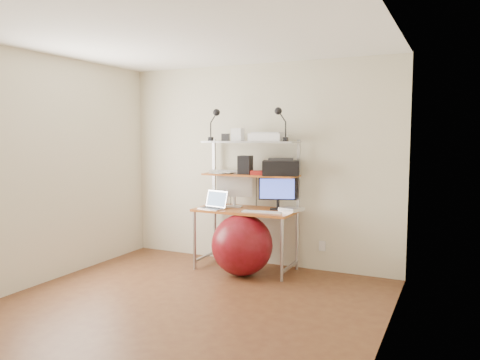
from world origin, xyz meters
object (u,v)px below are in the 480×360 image
object	(u,v)px
monitor_silver	(234,186)
laptop	(215,205)
exercise_ball	(242,245)
printer	(281,167)
monitor_black	(278,191)

from	to	relation	value
monitor_silver	laptop	xyz separation A→B (m)	(-0.15, -0.24, -0.21)
monitor_silver	laptop	world-z (taller)	monitor_silver
monitor_silver	laptop	distance (m)	0.35
monitor_silver	exercise_ball	distance (m)	0.77
monitor_silver	exercise_ball	xyz separation A→B (m)	(0.26, -0.33, -0.64)
monitor_silver	printer	distance (m)	0.65
printer	exercise_ball	distance (m)	1.01
laptop	exercise_ball	bearing A→B (deg)	-1.23
monitor_black	laptop	world-z (taller)	monitor_black
printer	exercise_ball	world-z (taller)	printer
laptop	exercise_ball	xyz separation A→B (m)	(0.41, -0.10, -0.43)
printer	exercise_ball	bearing A→B (deg)	-153.41
monitor_black	printer	xyz separation A→B (m)	(0.04, -0.00, 0.28)
laptop	exercise_ball	distance (m)	0.60
printer	laptop	bearing A→B (deg)	179.86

